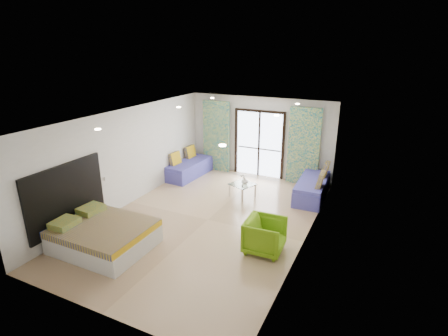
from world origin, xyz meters
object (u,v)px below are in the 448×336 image
at_px(bed, 103,235).
at_px(armchair, 265,234).
at_px(daybed_left, 189,168).
at_px(daybed_right, 313,187).
at_px(coffee_table, 242,185).

bearing_deg(bed, armchair, 23.19).
distance_m(daybed_left, daybed_right, 4.24).
bearing_deg(coffee_table, armchair, -57.71).
bearing_deg(armchair, daybed_left, 46.72).
xyz_separation_m(bed, daybed_right, (3.60, 4.77, 0.02)).
distance_m(bed, daybed_left, 4.78).
relative_size(daybed_left, coffee_table, 2.43).
bearing_deg(armchair, coffee_table, 29.37).
distance_m(daybed_right, armchair, 3.38).
bearing_deg(daybed_right, armchair, -97.52).
xyz_separation_m(daybed_left, daybed_right, (4.24, 0.03, 0.01)).
bearing_deg(armchair, bed, 110.26).
relative_size(bed, coffee_table, 2.49).
xyz_separation_m(bed, daybed_left, (-0.64, 4.74, 0.00)).
height_order(daybed_left, daybed_right, daybed_right).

